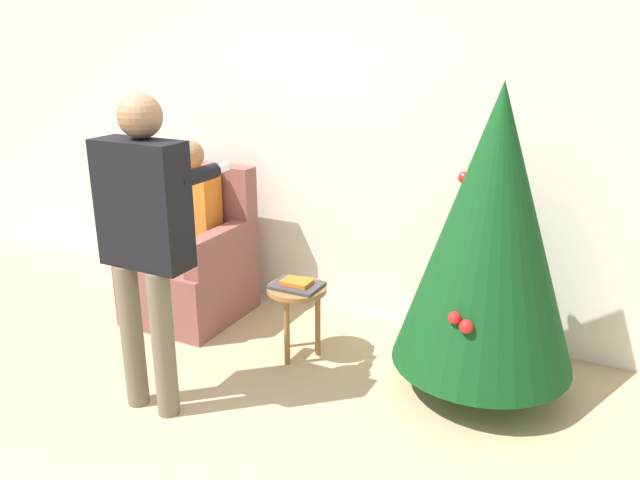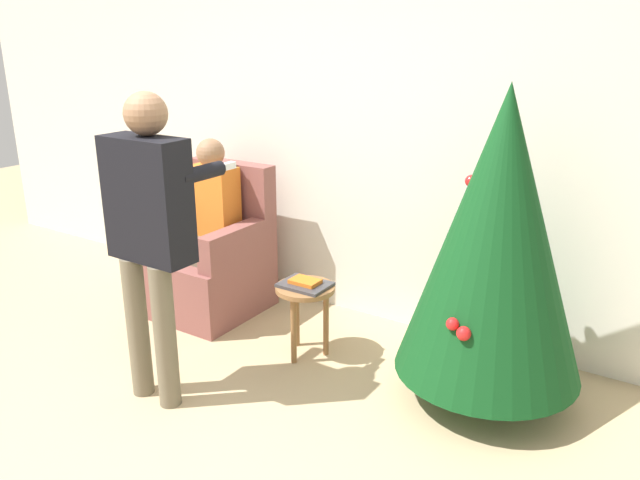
% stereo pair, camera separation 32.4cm
% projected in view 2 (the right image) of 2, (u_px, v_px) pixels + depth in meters
% --- Properties ---
extents(ground_plane, '(14.00, 14.00, 0.00)m').
position_uv_depth(ground_plane, '(108.00, 473.00, 2.93)').
color(ground_plane, tan).
extents(wall_back, '(8.00, 0.06, 2.70)m').
position_uv_depth(wall_back, '(351.00, 127.00, 4.28)').
color(wall_back, silver).
rests_on(wall_back, ground_plane).
extents(christmas_tree, '(1.01, 1.01, 1.75)m').
position_uv_depth(christmas_tree, '(497.00, 236.00, 3.25)').
color(christmas_tree, brown).
rests_on(christmas_tree, ground_plane).
extents(armchair, '(0.72, 0.76, 1.07)m').
position_uv_depth(armchair, '(212.00, 262.00, 4.59)').
color(armchair, brown).
rests_on(armchair, ground_plane).
extents(person_seated, '(0.36, 0.46, 1.27)m').
position_uv_depth(person_seated, '(207.00, 220.00, 4.45)').
color(person_seated, '#6B604C').
rests_on(person_seated, ground_plane).
extents(person_standing, '(0.49, 0.57, 1.69)m').
position_uv_depth(person_standing, '(149.00, 222.00, 3.26)').
color(person_standing, '#6B604C').
rests_on(person_standing, ground_plane).
extents(side_stool, '(0.37, 0.37, 0.47)m').
position_uv_depth(side_stool, '(305.00, 298.00, 3.90)').
color(side_stool, olive).
rests_on(side_stool, ground_plane).
extents(laptop, '(0.30, 0.23, 0.02)m').
position_uv_depth(laptop, '(305.00, 285.00, 3.87)').
color(laptop, '#38383D').
rests_on(laptop, side_stool).
extents(book, '(0.18, 0.13, 0.02)m').
position_uv_depth(book, '(305.00, 281.00, 3.86)').
color(book, orange).
rests_on(book, laptop).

